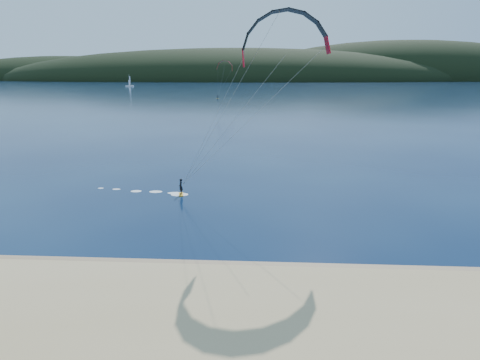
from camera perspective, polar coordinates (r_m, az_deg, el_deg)
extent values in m
plane|color=#071433|center=(25.30, -7.97, -16.83)|extent=(1800.00, 1800.00, 0.00)
cube|color=#927855|center=(29.14, -6.25, -12.16)|extent=(220.00, 2.50, 0.10)
ellipsoid|color=black|center=(743.25, -1.00, 13.65)|extent=(840.00, 280.00, 110.00)
ellipsoid|color=black|center=(821.94, 21.91, 12.73)|extent=(600.00, 240.00, 140.00)
ellipsoid|color=black|center=(888.74, -22.99, 12.70)|extent=(520.00, 220.00, 90.00)
cube|color=#F2AB1C|center=(46.14, -8.20, -1.99)|extent=(0.76, 1.49, 0.08)
imported|color=black|center=(45.89, -8.25, -0.90)|extent=(0.55, 0.72, 1.76)
cylinder|color=gray|center=(41.51, -1.50, 7.52)|extent=(0.02, 0.02, 17.60)
cube|color=#F2AB1C|center=(223.96, -3.14, 11.29)|extent=(1.41, 1.34, 0.08)
imported|color=black|center=(223.90, -3.14, 11.53)|extent=(1.12, 1.10, 1.82)
cylinder|color=gray|center=(221.22, -2.61, 13.40)|extent=(0.02, 0.02, 15.06)
cube|color=white|center=(435.15, -15.10, 12.51)|extent=(8.17, 3.36, 1.39)
cylinder|color=white|center=(435.03, -15.15, 13.23)|extent=(0.20, 0.20, 10.94)
cube|color=white|center=(436.34, -15.08, 13.24)|extent=(0.31, 2.58, 7.95)
cube|color=white|center=(433.54, -15.19, 12.96)|extent=(0.26, 1.98, 4.97)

